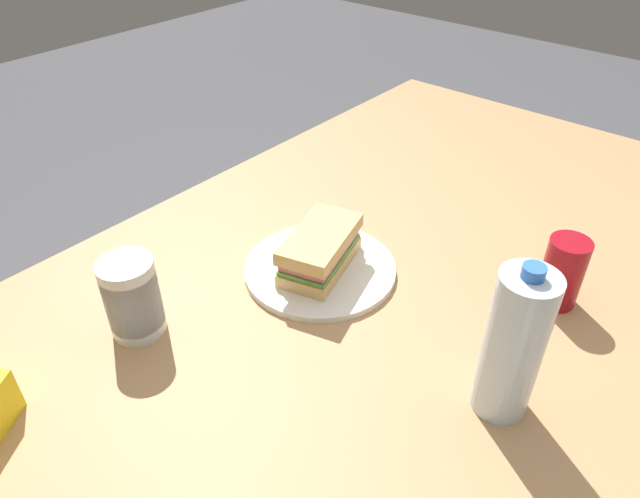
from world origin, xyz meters
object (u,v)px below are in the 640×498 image
(paper_plate, at_px, (320,269))
(plastic_cup_stack, at_px, (132,297))
(dining_table, at_px, (400,327))
(water_bottle_tall, at_px, (513,345))
(sandwich, at_px, (320,249))
(soda_can_red, at_px, (562,272))

(paper_plate, xyz_separation_m, plastic_cup_stack, (0.29, -0.12, 0.06))
(dining_table, xyz_separation_m, water_bottle_tall, (0.10, 0.22, 0.18))
(sandwich, xyz_separation_m, plastic_cup_stack, (0.29, -0.13, 0.01))
(sandwich, relative_size, water_bottle_tall, 0.83)
(dining_table, xyz_separation_m, paper_plate, (0.04, -0.15, 0.08))
(dining_table, relative_size, plastic_cup_stack, 13.52)
(paper_plate, relative_size, soda_can_red, 2.21)
(dining_table, bearing_deg, plastic_cup_stack, -39.29)
(water_bottle_tall, height_order, plastic_cup_stack, water_bottle_tall)
(soda_can_red, distance_m, plastic_cup_stack, 0.68)
(plastic_cup_stack, bearing_deg, water_bottle_tall, 114.85)
(paper_plate, relative_size, sandwich, 1.36)
(plastic_cup_stack, bearing_deg, paper_plate, 157.25)
(dining_table, xyz_separation_m, sandwich, (0.04, -0.15, 0.13))
(dining_table, xyz_separation_m, soda_can_red, (-0.15, 0.20, 0.13))
(sandwich, relative_size, soda_can_red, 1.62)
(paper_plate, distance_m, plastic_cup_stack, 0.33)
(paper_plate, relative_size, water_bottle_tall, 1.13)
(dining_table, height_order, plastic_cup_stack, plastic_cup_stack)
(dining_table, height_order, soda_can_red, soda_can_red)
(paper_plate, xyz_separation_m, sandwich, (0.00, 0.00, 0.05))
(soda_can_red, height_order, plastic_cup_stack, plastic_cup_stack)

